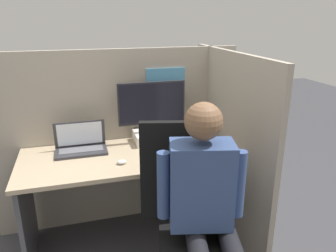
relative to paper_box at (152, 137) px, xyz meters
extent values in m
cube|color=gray|center=(-0.24, 0.16, -0.05)|extent=(2.02, 0.04, 1.47)
cube|color=#4C8EB7|center=(0.15, 0.13, 0.34)|extent=(0.32, 0.01, 0.36)
cube|color=#F4EA66|center=(0.24, 0.13, 0.25)|extent=(0.08, 0.01, 0.08)
cube|color=#EA9EC6|center=(0.12, 0.13, 0.19)|extent=(0.09, 0.01, 0.09)
cube|color=gray|center=(0.54, -0.27, -0.05)|extent=(0.04, 1.30, 1.47)
cube|color=tan|center=(-0.24, -0.20, -0.06)|extent=(1.52, 0.67, 0.03)
cube|color=#4C4C51|center=(-0.97, -0.20, -0.43)|extent=(0.03, 0.57, 0.71)
cube|color=#4C4C51|center=(0.48, -0.20, -0.43)|extent=(0.03, 0.57, 0.71)
cube|color=white|center=(0.00, 0.00, 0.00)|extent=(0.29, 0.23, 0.08)
cylinder|color=#232328|center=(0.00, 0.00, 0.05)|extent=(0.20, 0.20, 0.01)
cylinder|color=#232328|center=(0.00, 0.00, 0.09)|extent=(0.04, 0.04, 0.07)
cube|color=#232328|center=(0.00, 0.00, 0.28)|extent=(0.53, 0.02, 0.33)
cube|color=black|center=(0.00, -0.01, 0.28)|extent=(0.50, 0.00, 0.31)
cube|color=#2D2D33|center=(-0.56, -0.07, -0.03)|extent=(0.37, 0.20, 0.02)
cube|color=#5B5B60|center=(-0.56, -0.06, -0.02)|extent=(0.32, 0.11, 0.00)
cube|color=#2D2D33|center=(-0.56, 0.02, 0.08)|extent=(0.37, 0.03, 0.20)
cube|color=silver|center=(-0.56, 0.01, 0.08)|extent=(0.33, 0.02, 0.18)
ellipsoid|color=silver|center=(-0.30, -0.35, -0.03)|extent=(0.07, 0.05, 0.03)
cube|color=#2D2D33|center=(0.44, -0.08, -0.02)|extent=(0.04, 0.17, 0.05)
cone|color=orange|center=(-0.01, -0.42, -0.02)|extent=(0.04, 0.13, 0.04)
cylinder|color=green|center=(-0.01, -0.34, -0.02)|extent=(0.02, 0.02, 0.02)
cube|color=black|center=(0.05, -0.93, -0.33)|extent=(0.56, 0.56, 0.07)
cube|color=black|center=(-0.01, -0.68, 0.02)|extent=(0.44, 0.15, 0.64)
cylinder|color=black|center=(-0.01, -1.03, -0.24)|extent=(0.19, 0.36, 0.11)
cylinder|color=black|center=(0.17, -1.08, -0.24)|extent=(0.19, 0.36, 0.11)
cube|color=#334775|center=(0.05, -0.93, 0.05)|extent=(0.38, 0.28, 0.48)
sphere|color=brown|center=(0.05, -0.93, 0.42)|extent=(0.20, 0.20, 0.20)
cylinder|color=#334775|center=(-0.15, -0.88, 0.05)|extent=(0.07, 0.07, 0.39)
cylinder|color=#334775|center=(0.25, -0.98, 0.05)|extent=(0.07, 0.07, 0.39)
camera|label=1|loc=(-0.56, -2.39, 0.92)|focal=35.00mm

